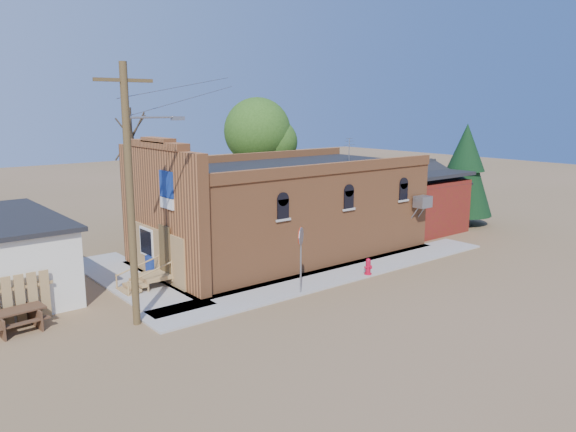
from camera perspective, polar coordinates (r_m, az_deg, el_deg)
ground at (r=24.22m, az=4.28°, el=-7.14°), size 120.00×120.00×0.00m
sidewalk_south at (r=25.82m, az=5.35°, el=-5.90°), size 19.00×2.20×0.08m
sidewalk_west at (r=25.76m, az=-15.58°, el=-6.31°), size 2.60×10.00×0.08m
brick_bar at (r=28.73m, az=-0.75°, el=0.62°), size 16.40×7.97×6.30m
red_shed at (r=35.60m, az=11.83°, el=2.31°), size 5.40×6.40×4.30m
utility_pole at (r=19.70m, az=-15.63°, el=2.52°), size 3.12×0.26×9.00m
tree_bare_near at (r=32.41m, az=-15.72°, el=7.86°), size 2.80×2.80×7.65m
tree_leafy at (r=37.31m, az=-3.12°, el=8.58°), size 4.40×4.40×8.15m
evergreen_tree at (r=37.74m, az=17.57°, el=4.73°), size 3.60×3.60×6.50m
fire_hydrant at (r=25.69m, az=8.15°, el=-5.10°), size 0.44×0.43×0.75m
stop_sign at (r=22.57m, az=1.31°, el=-2.70°), size 0.62×0.52×2.74m
trash_barrel at (r=26.05m, az=-13.66°, el=-4.89°), size 0.65×0.65×0.90m
picnic_table at (r=21.56m, az=-25.89°, el=-9.21°), size 1.94×1.53×0.76m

